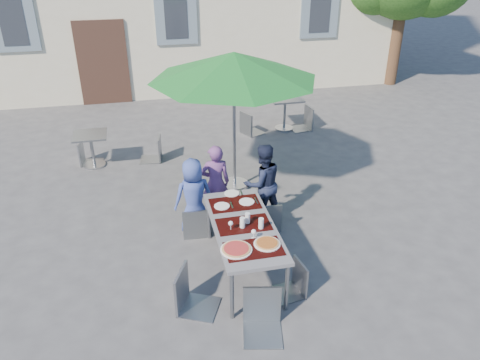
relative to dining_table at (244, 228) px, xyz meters
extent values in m
plane|color=#404042|center=(-0.02, 0.37, -0.70)|extent=(90.00, 90.00, 0.00)
cube|color=#3A241B|center=(-2.02, 7.84, 0.40)|extent=(1.30, 0.06, 2.20)
cube|color=slate|center=(-4.02, 7.84, 1.50)|extent=(1.10, 0.06, 1.40)
cube|color=#262B33|center=(-4.02, 7.82, 1.50)|extent=(0.60, 0.04, 1.10)
cube|color=slate|center=(-0.02, 7.84, 1.50)|extent=(1.10, 0.06, 1.40)
cube|color=#262B33|center=(-0.02, 7.82, 1.50)|extent=(0.60, 0.04, 1.10)
cube|color=slate|center=(3.98, 7.84, 1.50)|extent=(1.10, 0.06, 1.40)
cube|color=#262B33|center=(3.98, 7.82, 1.50)|extent=(0.60, 0.04, 1.10)
cylinder|color=#4B3220|center=(6.48, 7.87, 0.70)|extent=(0.36, 0.36, 2.80)
cube|color=#4B4C51|center=(0.00, 0.00, 0.03)|extent=(0.80, 1.85, 0.05)
cylinder|color=gray|center=(-0.34, -0.87, -0.35)|extent=(0.05, 0.05, 0.70)
cylinder|color=gray|center=(0.34, -0.87, -0.35)|extent=(0.05, 0.05, 0.70)
cylinder|color=gray|center=(-0.34, 0.86, -0.35)|extent=(0.05, 0.05, 0.70)
cylinder|color=gray|center=(0.34, 0.86, -0.35)|extent=(0.05, 0.05, 0.70)
cube|color=black|center=(0.00, -0.55, 0.06)|extent=(0.70, 0.42, 0.01)
cube|color=black|center=(0.00, 0.00, 0.06)|extent=(0.70, 0.42, 0.01)
cube|color=black|center=(0.00, 0.55, 0.06)|extent=(0.70, 0.42, 0.01)
cylinder|color=white|center=(-0.21, -0.53, 0.07)|extent=(0.39, 0.39, 0.01)
cylinder|color=tan|center=(-0.21, -0.53, 0.08)|extent=(0.35, 0.35, 0.01)
cylinder|color=maroon|center=(-0.21, -0.53, 0.09)|extent=(0.31, 0.31, 0.01)
cylinder|color=white|center=(0.18, -0.50, 0.07)|extent=(0.33, 0.33, 0.01)
cylinder|color=tan|center=(0.18, -0.50, 0.08)|extent=(0.29, 0.29, 0.01)
cylinder|color=maroon|center=(0.18, -0.50, 0.09)|extent=(0.26, 0.26, 0.01)
cylinder|color=silver|center=(-0.03, -0.06, 0.13)|extent=(0.07, 0.07, 0.15)
cylinder|color=silver|center=(0.06, 0.03, 0.13)|extent=(0.07, 0.07, 0.15)
cylinder|color=silver|center=(0.20, -0.14, 0.13)|extent=(0.07, 0.07, 0.15)
cylinder|color=silver|center=(-0.19, -0.08, 0.06)|extent=(0.06, 0.06, 0.00)
cylinder|color=silver|center=(-0.19, -0.08, 0.09)|extent=(0.01, 0.01, 0.08)
sphere|color=silver|center=(-0.19, -0.08, 0.15)|extent=(0.06, 0.06, 0.06)
cylinder|color=silver|center=(0.05, -0.33, 0.06)|extent=(0.06, 0.06, 0.00)
cylinder|color=silver|center=(0.05, -0.33, 0.09)|extent=(0.01, 0.01, 0.08)
sphere|color=silver|center=(0.05, -0.33, 0.15)|extent=(0.06, 0.06, 0.06)
cylinder|color=white|center=(-0.20, 0.51, 0.06)|extent=(0.22, 0.22, 0.01)
cube|color=#B1B3B9|center=(-0.06, 0.51, 0.06)|extent=(0.02, 0.18, 0.00)
cylinder|color=white|center=(0.17, 0.55, 0.06)|extent=(0.22, 0.22, 0.01)
cube|color=#B1B3B9|center=(0.31, 0.55, 0.06)|extent=(0.02, 0.18, 0.00)
cylinder|color=white|center=(0.01, 0.84, 0.06)|extent=(0.22, 0.22, 0.01)
cube|color=#B1B3B9|center=(0.15, 0.84, 0.06)|extent=(0.02, 0.18, 0.00)
imported|color=#374A98|center=(-0.52, 1.11, -0.08)|extent=(0.65, 0.48, 1.23)
imported|color=#663A77|center=(-0.13, 1.42, -0.05)|extent=(0.48, 0.32, 1.29)
imported|color=#1A213A|center=(0.59, 1.22, -0.04)|extent=(0.70, 0.50, 1.32)
cube|color=gray|center=(-0.51, 1.08, -0.25)|extent=(0.44, 0.44, 0.03)
cube|color=gray|center=(-0.53, 0.89, -0.01)|extent=(0.41, 0.06, 0.49)
cylinder|color=gray|center=(-0.33, 1.25, -0.48)|extent=(0.02, 0.02, 0.43)
cylinder|color=gray|center=(-0.68, 1.27, -0.48)|extent=(0.02, 0.02, 0.43)
cylinder|color=gray|center=(-0.35, 0.90, -0.48)|extent=(0.02, 0.02, 0.43)
cylinder|color=gray|center=(-0.70, 0.92, -0.48)|extent=(0.02, 0.02, 0.43)
cube|color=#92999D|center=(0.02, 0.93, -0.28)|extent=(0.45, 0.45, 0.03)
cube|color=#92999D|center=(-0.01, 0.74, -0.05)|extent=(0.39, 0.09, 0.46)
cylinder|color=#92999D|center=(0.21, 1.06, -0.49)|extent=(0.02, 0.02, 0.41)
cylinder|color=#92999D|center=(-0.12, 1.12, -0.49)|extent=(0.02, 0.02, 0.41)
cylinder|color=#92999D|center=(0.16, 0.73, -0.49)|extent=(0.02, 0.02, 0.41)
cylinder|color=#92999D|center=(-0.17, 0.79, -0.49)|extent=(0.02, 0.02, 0.41)
cube|color=gray|center=(0.59, 0.98, -0.25)|extent=(0.44, 0.44, 0.03)
cube|color=gray|center=(0.57, 0.78, 0.00)|extent=(0.42, 0.05, 0.50)
cylinder|color=gray|center=(0.77, 1.15, -0.48)|extent=(0.02, 0.02, 0.44)
cylinder|color=gray|center=(0.42, 1.17, -0.48)|extent=(0.02, 0.02, 0.44)
cylinder|color=gray|center=(0.75, 0.79, -0.48)|extent=(0.02, 0.02, 0.44)
cylinder|color=gray|center=(0.40, 0.81, -0.48)|extent=(0.02, 0.02, 0.44)
cube|color=gray|center=(-0.71, -0.61, -0.21)|extent=(0.61, 0.61, 0.03)
cube|color=gray|center=(-0.91, -0.52, 0.07)|extent=(0.22, 0.43, 0.54)
cylinder|color=gray|center=(-0.61, -0.87, -0.46)|extent=(0.02, 0.02, 0.48)
cylinder|color=gray|center=(-0.45, -0.52, -0.46)|extent=(0.02, 0.02, 0.48)
cylinder|color=gray|center=(-0.97, -0.71, -0.46)|extent=(0.02, 0.02, 0.48)
cylinder|color=gray|center=(-0.80, -0.35, -0.46)|extent=(0.02, 0.02, 0.48)
cube|color=gray|center=(0.44, -0.60, -0.29)|extent=(0.43, 0.43, 0.03)
cube|color=gray|center=(0.62, -0.57, -0.06)|extent=(0.08, 0.38, 0.45)
cylinder|color=gray|center=(0.26, -0.46, -0.50)|extent=(0.02, 0.02, 0.40)
cylinder|color=gray|center=(0.31, -0.78, -0.50)|extent=(0.02, 0.02, 0.40)
cylinder|color=gray|center=(0.58, -0.41, -0.50)|extent=(0.02, 0.02, 0.40)
cylinder|color=gray|center=(0.63, -0.73, -0.50)|extent=(0.02, 0.02, 0.40)
cube|color=gray|center=(-0.05, -1.22, -0.22)|extent=(0.53, 0.53, 0.03)
cube|color=gray|center=(-0.01, -1.01, 0.05)|extent=(0.45, 0.13, 0.53)
cylinder|color=gray|center=(-0.28, -1.36, -0.46)|extent=(0.02, 0.02, 0.47)
cylinder|color=gray|center=(0.10, -1.44, -0.46)|extent=(0.02, 0.02, 0.47)
cylinder|color=gray|center=(-0.20, -0.99, -0.46)|extent=(0.02, 0.02, 0.47)
cylinder|color=gray|center=(0.18, -1.07, -0.46)|extent=(0.02, 0.02, 0.47)
cylinder|color=#B1B3B9|center=(0.38, 2.35, -0.65)|extent=(0.50, 0.50, 0.10)
cylinder|color=gray|center=(0.38, 2.35, 0.46)|extent=(0.06, 0.06, 2.30)
cone|color=#186D26|center=(0.38, 2.35, 1.56)|extent=(2.82, 2.82, 0.45)
cylinder|color=#B1B3B9|center=(-2.19, 3.87, -0.68)|extent=(0.44, 0.44, 0.04)
cylinder|color=gray|center=(-2.19, 3.87, -0.38)|extent=(0.06, 0.06, 0.64)
cube|color=gray|center=(-2.19, 3.87, -0.03)|extent=(0.64, 0.64, 0.04)
cube|color=#90959C|center=(-2.24, 4.00, -0.27)|extent=(0.45, 0.45, 0.03)
cube|color=#90959C|center=(-2.43, 4.02, -0.03)|extent=(0.08, 0.40, 0.48)
cylinder|color=#90959C|center=(-2.09, 3.80, -0.49)|extent=(0.02, 0.02, 0.42)
cylinder|color=#90959C|center=(-2.05, 4.14, -0.49)|extent=(0.02, 0.02, 0.42)
cylinder|color=#90959C|center=(-2.43, 3.85, -0.49)|extent=(0.02, 0.02, 0.42)
cylinder|color=#90959C|center=(-2.39, 4.19, -0.49)|extent=(0.02, 0.02, 0.42)
cube|color=gray|center=(-1.07, 3.90, -0.24)|extent=(0.48, 0.48, 0.03)
cube|color=gray|center=(-0.87, 3.87, 0.02)|extent=(0.09, 0.43, 0.51)
cylinder|color=gray|center=(-1.22, 4.11, -0.47)|extent=(0.02, 0.02, 0.45)
cylinder|color=gray|center=(-1.27, 3.74, -0.47)|extent=(0.02, 0.02, 0.45)
cylinder|color=gray|center=(-0.86, 4.05, -0.47)|extent=(0.02, 0.02, 0.45)
cylinder|color=gray|center=(-0.91, 3.69, -0.47)|extent=(0.02, 0.02, 0.45)
cylinder|color=#B1B3B9|center=(2.13, 4.93, -0.68)|extent=(0.44, 0.44, 0.04)
cylinder|color=gray|center=(2.13, 4.93, -0.33)|extent=(0.06, 0.06, 0.73)
cube|color=gray|center=(2.13, 4.93, 0.07)|extent=(0.73, 0.73, 0.04)
cube|color=gray|center=(1.35, 4.86, -0.22)|extent=(0.59, 0.59, 0.03)
cube|color=gray|center=(1.16, 4.77, 0.04)|extent=(0.21, 0.42, 0.53)
cylinder|color=gray|center=(1.60, 4.76, -0.46)|extent=(0.02, 0.02, 0.46)
cylinder|color=gray|center=(1.45, 5.11, -0.46)|extent=(0.02, 0.02, 0.46)
cylinder|color=gray|center=(1.26, 4.61, -0.46)|extent=(0.02, 0.02, 0.46)
cylinder|color=gray|center=(1.10, 4.95, -0.46)|extent=(0.02, 0.02, 0.46)
cube|color=gray|center=(2.51, 4.85, -0.22)|extent=(0.49, 0.49, 0.03)
cube|color=gray|center=(2.72, 4.87, 0.05)|extent=(0.08, 0.45, 0.53)
cylinder|color=gray|center=(2.30, 5.02, -0.46)|extent=(0.02, 0.02, 0.47)
cylinder|color=gray|center=(2.34, 4.64, -0.46)|extent=(0.02, 0.02, 0.47)
cylinder|color=gray|center=(2.68, 5.06, -0.46)|extent=(0.02, 0.02, 0.47)
cylinder|color=gray|center=(2.72, 4.68, -0.46)|extent=(0.02, 0.02, 0.47)
camera|label=1|loc=(-1.18, -5.04, 3.47)|focal=35.00mm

